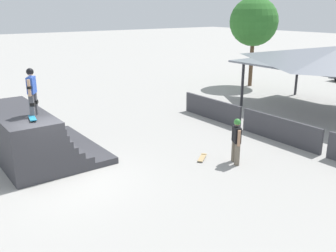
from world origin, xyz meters
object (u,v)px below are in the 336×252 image
(skateboard_on_deck, at_px, (32,118))
(tree_beside_pavilion, at_px, (254,22))
(skater_on_deck, at_px, (32,89))
(skateboard_on_ground, at_px, (202,157))
(bystander_walking, at_px, (236,137))

(skateboard_on_deck, distance_m, tree_beside_pavilion, 18.79)
(skater_on_deck, relative_size, tree_beside_pavilion, 0.26)
(skateboard_on_ground, distance_m, tree_beside_pavilion, 15.56)
(bystander_walking, xyz_separation_m, skateboard_on_ground, (-1.01, -0.71, -0.94))
(skater_on_deck, bearing_deg, tree_beside_pavilion, 141.34)
(skater_on_deck, bearing_deg, skateboard_on_deck, 8.50)
(skater_on_deck, distance_m, skateboard_on_ground, 6.55)
(skater_on_deck, distance_m, skateboard_on_deck, 1.03)
(tree_beside_pavilion, bearing_deg, skateboard_on_deck, -70.48)
(skateboard_on_ground, bearing_deg, skateboard_on_deck, 119.11)
(bystander_walking, bearing_deg, skater_on_deck, 84.58)
(skater_on_deck, bearing_deg, bystander_walking, 89.50)
(tree_beside_pavilion, bearing_deg, skateboard_on_ground, -54.62)
(skateboard_on_ground, xyz_separation_m, tree_beside_pavilion, (-8.63, 12.15, 4.48))
(skater_on_deck, height_order, skateboard_on_deck, skater_on_deck)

